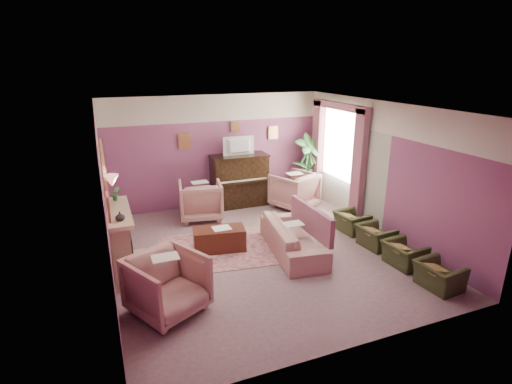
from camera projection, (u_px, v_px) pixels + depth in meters
name	position (u px, v px, depth m)	size (l,w,h in m)	color
floor	(261.00, 251.00, 7.85)	(5.50, 6.00, 0.01)	slate
ceiling	(262.00, 107.00, 6.98)	(5.50, 6.00, 0.01)	beige
wall_back	(216.00, 151.00, 10.06)	(5.50, 0.02, 2.80)	#6C3B67
wall_front	(357.00, 252.00, 4.77)	(5.50, 0.02, 2.80)	#6C3B67
wall_left	(105.00, 202.00, 6.45)	(0.02, 6.00, 2.80)	#6C3B67
wall_right	(382.00, 169.00, 8.38)	(0.02, 6.00, 2.80)	#6C3B67
picture_rail_band	(215.00, 108.00, 9.72)	(5.50, 0.01, 0.65)	beige
stripe_panel	(345.00, 169.00, 9.63)	(0.01, 3.00, 2.15)	#A9B09C
fireplace_surround	(120.00, 243.00, 6.95)	(0.30, 1.40, 1.10)	tan
fireplace_inset	(127.00, 250.00, 7.03)	(0.18, 0.72, 0.68)	black
fire_ember	(130.00, 259.00, 7.10)	(0.06, 0.54, 0.10)	#FF5718
mantel_shelf	(118.00, 212.00, 6.78)	(0.40, 1.55, 0.07)	tan
hearth	(135.00, 268.00, 7.19)	(0.55, 1.50, 0.02)	tan
mirror_frame	(105.00, 175.00, 6.52)	(0.04, 0.72, 1.20)	tan
mirror_glass	(106.00, 174.00, 6.53)	(0.01, 0.60, 1.06)	silver
sconce_shade	(112.00, 181.00, 5.56)	(0.20, 0.20, 0.16)	#FFB499
piano	(239.00, 181.00, 10.19)	(1.40, 0.60, 1.30)	black
piano_keyshelf	(244.00, 182.00, 9.86)	(1.30, 0.12, 0.06)	black
piano_keys	(244.00, 180.00, 9.85)	(1.20, 0.08, 0.02)	beige
piano_top	(239.00, 156.00, 9.98)	(1.45, 0.65, 0.04)	black
television	(240.00, 145.00, 9.85)	(0.80, 0.12, 0.48)	black
print_back_left	(184.00, 141.00, 9.65)	(0.30, 0.03, 0.38)	tan
print_back_right	(273.00, 133.00, 10.45)	(0.26, 0.03, 0.34)	tan
print_back_mid	(235.00, 127.00, 10.02)	(0.22, 0.03, 0.26)	tan
print_left_wall	(108.00, 207.00, 5.30)	(0.03, 0.28, 0.36)	tan
window_blind	(340.00, 142.00, 9.64)	(0.03, 1.40, 1.80)	white
curtain_left	(359.00, 167.00, 8.92)	(0.16, 0.34, 2.60)	#874B5C
curtain_right	(317.00, 151.00, 10.55)	(0.16, 0.34, 2.60)	#874B5C
pelmet	(340.00, 106.00, 9.34)	(0.16, 2.20, 0.16)	#874B5C
mantel_plant	(116.00, 193.00, 7.22)	(0.16, 0.16, 0.28)	#3E7E40
mantel_vase	(120.00, 216.00, 6.31)	(0.16, 0.16, 0.16)	beige
area_rug	(223.00, 249.00, 7.95)	(2.50, 1.80, 0.01)	#A7666B
coffee_table	(219.00, 239.00, 7.87)	(1.00, 0.50, 0.45)	#441C11
table_paper	(221.00, 228.00, 7.81)	(0.35, 0.28, 0.01)	white
sofa	(293.00, 232.00, 7.74)	(0.68, 2.03, 0.82)	tan
sofa_throw	(311.00, 220.00, 7.82)	(0.10, 1.54, 0.56)	#874B5C
floral_armchair_left	(200.00, 198.00, 9.37)	(0.97, 0.97, 1.01)	tan
floral_armchair_right	(294.00, 188.00, 10.07)	(0.97, 0.97, 1.01)	tan
floral_armchair_front	(167.00, 281.00, 5.83)	(0.97, 0.97, 1.01)	tan
olive_chair_a	(439.00, 272.00, 6.51)	(0.48, 0.68, 0.59)	#333B1E
olive_chair_b	(404.00, 251.00, 7.23)	(0.48, 0.68, 0.59)	#333B1E
olive_chair_c	(376.00, 233.00, 7.96)	(0.48, 0.68, 0.59)	#333B1E
olive_chair_d	(352.00, 219.00, 8.68)	(0.48, 0.68, 0.59)	#333B1E
side_table	(304.00, 185.00, 10.85)	(0.52, 0.52, 0.70)	silver
side_plant_big	(304.00, 167.00, 10.69)	(0.30, 0.30, 0.34)	#3E7E40
side_plant_small	(310.00, 168.00, 10.65)	(0.16, 0.16, 0.28)	#3E7E40
palm_pot	(307.00, 192.00, 10.84)	(0.34, 0.34, 0.34)	brown
palm_plant	(308.00, 160.00, 10.56)	(0.76, 0.76, 1.44)	#3E7E40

